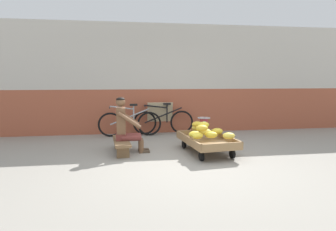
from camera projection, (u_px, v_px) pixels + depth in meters
ground_plane at (185, 165)px, 5.02m from camera, size 80.00×80.00×0.00m
back_wall at (162, 79)px, 7.97m from camera, size 16.00×0.30×3.00m
banana_cart at (207, 141)px, 5.78m from camera, size 1.00×1.53×0.36m
banana_pile at (205, 131)px, 5.75m from camera, size 0.86×1.18×0.26m
low_bench at (121, 143)px, 5.81m from camera, size 0.39×1.12×0.27m
vendor_seated at (125, 125)px, 5.78m from camera, size 0.69×0.49×1.14m
plastic_crate at (204, 136)px, 6.80m from camera, size 0.36×0.28×0.30m
weighing_scale at (204, 123)px, 6.76m from camera, size 0.30×0.30×0.29m
bicycle_near_left at (130, 123)px, 7.47m from camera, size 1.66×0.48×0.86m
bicycle_far_left at (163, 121)px, 7.76m from camera, size 1.66×0.48×0.86m
sign_board at (160, 118)px, 7.93m from camera, size 0.70×0.28×0.87m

